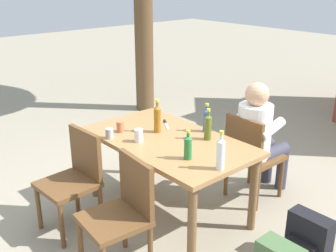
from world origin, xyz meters
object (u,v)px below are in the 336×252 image
object	(u,v)px
cup_white	(139,135)
backpack_by_far_side	(308,239)
bottle_blue	(207,120)
bottle_green	(188,147)
cup_terracotta	(120,127)
cup_steel	(109,134)
chair_far_right	(250,153)
person_in_white_shirt	(259,134)
bottle_olive	(208,126)
dining_table	(168,148)
chair_near_left	(75,175)
bottle_clear	(221,153)
bottle_amber	(157,118)
chair_near_right	(123,210)
table_knife	(166,124)

from	to	relation	value
cup_white	backpack_by_far_side	xyz separation A→B (m)	(1.35, 0.59, -0.60)
bottle_blue	backpack_by_far_side	size ratio (longest dim) A/B	0.68
bottle_blue	cup_white	world-z (taller)	bottle_blue
bottle_green	cup_white	xyz separation A→B (m)	(-0.53, -0.08, -0.05)
bottle_green	cup_terracotta	bearing A→B (deg)	-175.25
cup_steel	chair_far_right	bearing A→B (deg)	58.38
person_in_white_shirt	bottle_olive	distance (m)	0.64
bottle_green	dining_table	bearing A→B (deg)	159.75
dining_table	person_in_white_shirt	distance (m)	0.92
dining_table	cup_white	distance (m)	0.30
chair_near_left	bottle_green	world-z (taller)	bottle_green
bottle_clear	cup_steel	size ratio (longest dim) A/B	3.39
dining_table	bottle_clear	xyz separation A→B (m)	(0.70, -0.09, 0.22)
dining_table	backpack_by_far_side	world-z (taller)	dining_table
person_in_white_shirt	bottle_amber	bearing A→B (deg)	-123.08
cup_terracotta	backpack_by_far_side	bearing A→B (deg)	19.23
chair_far_right	cup_terracotta	size ratio (longest dim) A/B	8.69
dining_table	chair_near_left	bearing A→B (deg)	-115.27
bottle_amber	cup_steel	world-z (taller)	bottle_amber
bottle_olive	cup_terracotta	distance (m)	0.81
bottle_olive	bottle_amber	xyz separation A→B (m)	(-0.42, -0.22, 0.01)
cup_steel	chair_near_right	bearing A→B (deg)	-27.31
bottle_clear	cup_white	world-z (taller)	bottle_clear
chair_far_right	bottle_clear	size ratio (longest dim) A/B	2.85
bottle_blue	chair_far_right	bearing A→B (deg)	55.26
bottle_clear	cup_steel	distance (m)	1.09
dining_table	backpack_by_far_side	size ratio (longest dim) A/B	3.89
dining_table	bottle_amber	size ratio (longest dim) A/B	4.93
bottle_amber	cup_white	bearing A→B (deg)	-75.35
chair_far_right	backpack_by_far_side	xyz separation A→B (m)	(0.89, -0.39, -0.30)
bottle_green	cup_steel	distance (m)	0.79
chair_near_left	cup_steel	xyz separation A→B (m)	(0.00, 0.36, 0.29)
bottle_clear	cup_white	xyz separation A→B (m)	(-0.81, -0.14, -0.07)
chair_near_left	cup_steel	size ratio (longest dim) A/B	9.66
dining_table	chair_near_left	xyz separation A→B (m)	(-0.35, -0.74, -0.15)
bottle_blue	bottle_green	distance (m)	0.62
chair_near_left	bottle_clear	bearing A→B (deg)	31.75
chair_far_right	chair_near_left	xyz separation A→B (m)	(-0.70, -1.48, 0.00)
cup_terracotta	cup_steel	bearing A→B (deg)	-67.57
chair_near_right	backpack_by_far_side	xyz separation A→B (m)	(0.88, 1.10, -0.30)
dining_table	bottle_clear	world-z (taller)	bottle_clear
chair_near_right	cup_steel	size ratio (longest dim) A/B	9.66
person_in_white_shirt	cup_terracotta	bearing A→B (deg)	-125.28
person_in_white_shirt	bottle_blue	world-z (taller)	person_in_white_shirt
chair_near_left	bottle_blue	bearing A→B (deg)	68.34
bottle_blue	bottle_green	xyz separation A→B (m)	(0.32, -0.53, -0.01)
chair_near_left	chair_near_right	bearing A→B (deg)	-0.02
bottle_blue	bottle_olive	bearing A→B (deg)	-42.44
chair_far_right	chair_near_left	bearing A→B (deg)	-115.12
person_in_white_shirt	table_knife	xyz separation A→B (m)	(-0.64, -0.62, 0.08)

